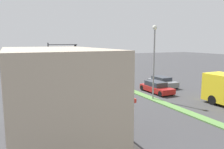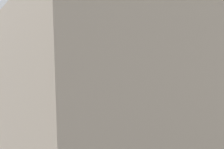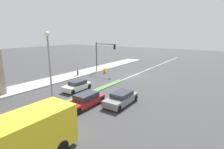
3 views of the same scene
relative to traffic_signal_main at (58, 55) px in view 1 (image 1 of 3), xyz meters
The scene contains 11 objects.
ground_plane 18.61m from the traffic_signal_main, 109.67° to the left, with size 160.00×160.00×0.00m, color #38383A.
sidewalk_right 18.28m from the traffic_signal_main, 80.74° to the left, with size 4.00×73.00×0.12m, color #9E9B93.
lane_marking_center 7.31m from the traffic_signal_main, behind, with size 0.16×60.00×0.01m, color beige.
building_corner_store 21.72m from the traffic_signal_main, 77.48° to the left, with size 5.95×9.16×5.36m.
traffic_signal_main is the anchor object (origin of this frame).
street_lamp 17.24m from the traffic_signal_main, 110.84° to the left, with size 0.44×0.44×7.37m.
pedestrian 5.81m from the traffic_signal_main, 67.31° to the left, with size 0.34×0.34×1.71m.
warning_aframe_sign 3.54m from the traffic_signal_main, behind, with size 0.45×0.53×0.84m.
hatchback_red 16.42m from the traffic_signal_main, 121.17° to the left, with size 1.84×4.36×1.30m.
suv_grey 16.20m from the traffic_signal_main, 134.51° to the left, with size 1.87×4.32×1.31m.
van_white 11.78m from the traffic_signal_main, 110.29° to the left, with size 1.76×3.81×1.28m.
Camera 1 is at (13.23, 34.73, 5.86)m, focal length 35.00 mm.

